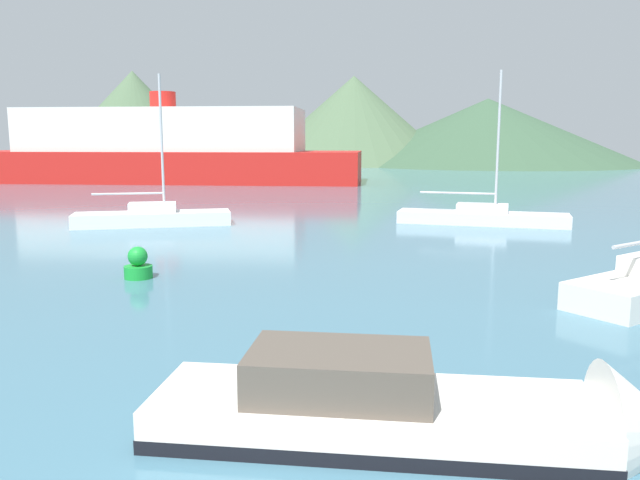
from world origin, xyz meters
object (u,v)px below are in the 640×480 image
at_px(sailboat_middle, 482,216).
at_px(ferry_distant, 165,150).
at_px(buoy_marker, 138,265).
at_px(sailboat_inner, 153,217).
at_px(motorboat_near, 429,414).

xyz_separation_m(sailboat_middle, ferry_distant, (-23.99, 30.19, 2.66)).
bearing_deg(buoy_marker, ferry_distant, 104.74).
bearing_deg(ferry_distant, buoy_marker, -71.73).
bearing_deg(sailboat_middle, ferry_distant, 143.19).
bearing_deg(sailboat_inner, sailboat_middle, -10.86).
height_order(motorboat_near, buoy_marker, motorboat_near).
relative_size(sailboat_inner, sailboat_middle, 0.91).
distance_m(motorboat_near, buoy_marker, 12.15).
xyz_separation_m(motorboat_near, sailboat_inner, (-10.22, 21.14, 0.07)).
bearing_deg(motorboat_near, buoy_marker, 131.57).
height_order(motorboat_near, sailboat_inner, sailboat_inner).
bearing_deg(buoy_marker, sailboat_inner, 104.80).
distance_m(sailboat_inner, sailboat_middle, 15.83).
xyz_separation_m(motorboat_near, buoy_marker, (-7.22, 9.77, 0.03)).
height_order(motorboat_near, sailboat_middle, sailboat_middle).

